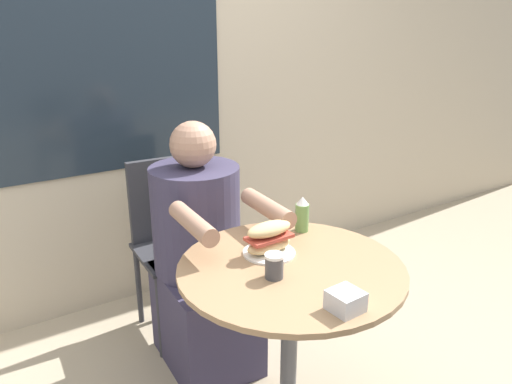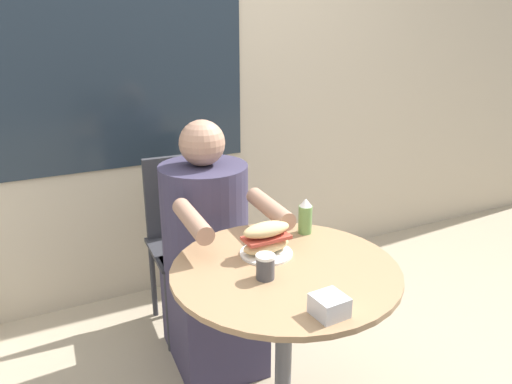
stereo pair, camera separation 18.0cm
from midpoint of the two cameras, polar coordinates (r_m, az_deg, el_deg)
The scene contains 8 objects.
storefront_wall at distance 2.73m, azimuth -9.13°, elevation 16.59°, with size 8.00×0.09×2.80m.
cafe_table at distance 1.80m, azimuth 6.19°, elevation -13.96°, with size 0.78×0.78×0.73m.
diner_chair at distance 2.54m, azimuth -6.17°, elevation -3.95°, with size 0.40×0.40×0.87m.
seated_diner at distance 2.26m, azimuth -3.09°, elevation -8.23°, with size 0.41×0.70×1.12m.
sandwich_on_plate at distance 1.76m, azimuth 4.12°, elevation -5.55°, with size 0.19×0.19×0.12m.
drink_cup at distance 1.61m, azimuth 4.31°, elevation -8.57°, with size 0.06×0.06×0.08m.
napkin_box at distance 1.46m, azimuth 11.97°, elevation -12.69°, with size 0.10×0.10×0.06m.
condiment_bottle at distance 1.95m, azimuth 8.30°, elevation -2.83°, with size 0.05×0.05×0.14m.
Camera 2 is at (-0.76, -1.30, 1.52)m, focal length 35.00 mm.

